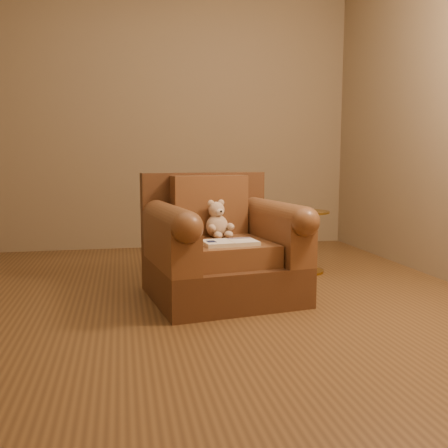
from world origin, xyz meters
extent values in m
plane|color=brown|center=(0.00, 0.00, 0.00)|extent=(4.00, 4.00, 0.00)
cube|color=#836F51|center=(0.00, 2.00, 1.35)|extent=(4.00, 0.02, 2.70)
cube|color=#52311B|center=(0.30, 0.02, 0.12)|extent=(1.01, 0.97, 0.25)
cube|color=#52311B|center=(0.24, 0.39, 0.53)|extent=(0.89, 0.22, 0.55)
cube|color=brown|center=(0.30, -0.02, 0.32)|extent=(0.60, 0.69, 0.13)
cube|color=brown|center=(0.26, 0.28, 0.58)|extent=(0.53, 0.22, 0.40)
cube|color=brown|center=(-0.05, -0.08, 0.39)|extent=(0.29, 0.77, 0.28)
cube|color=brown|center=(0.66, 0.03, 0.39)|extent=(0.29, 0.77, 0.28)
cylinder|color=brown|center=(-0.05, -0.08, 0.53)|extent=(0.29, 0.77, 0.18)
cylinder|color=brown|center=(0.66, 0.03, 0.53)|extent=(0.29, 0.77, 0.18)
ellipsoid|color=#C8AA8C|center=(0.28, 0.14, 0.45)|extent=(0.15, 0.13, 0.15)
sphere|color=#C8AA8C|center=(0.28, 0.15, 0.56)|extent=(0.11, 0.11, 0.11)
ellipsoid|color=#C8AA8C|center=(0.24, 0.15, 0.61)|extent=(0.04, 0.02, 0.04)
ellipsoid|color=#C8AA8C|center=(0.32, 0.17, 0.61)|extent=(0.04, 0.02, 0.04)
ellipsoid|color=beige|center=(0.30, 0.10, 0.55)|extent=(0.05, 0.03, 0.04)
sphere|color=black|center=(0.30, 0.09, 0.56)|extent=(0.02, 0.02, 0.02)
ellipsoid|color=#C8AA8C|center=(0.24, 0.07, 0.45)|extent=(0.05, 0.10, 0.05)
ellipsoid|color=#C8AA8C|center=(0.37, 0.10, 0.45)|extent=(0.05, 0.10, 0.05)
ellipsoid|color=#C8AA8C|center=(0.27, 0.05, 0.41)|extent=(0.06, 0.10, 0.05)
ellipsoid|color=#C8AA8C|center=(0.35, 0.07, 0.41)|extent=(0.06, 0.10, 0.05)
cube|color=beige|center=(0.30, -0.17, 0.39)|extent=(0.34, 0.23, 0.02)
cube|color=white|center=(0.22, -0.18, 0.41)|extent=(0.18, 0.21, 0.00)
cube|color=white|center=(0.38, -0.17, 0.41)|extent=(0.18, 0.21, 0.00)
cube|color=beige|center=(0.30, -0.17, 0.41)|extent=(0.03, 0.19, 0.00)
cube|color=#0F1638|center=(0.19, -0.19, 0.41)|extent=(0.06, 0.07, 0.00)
cube|color=slate|center=(0.38, -0.10, 0.41)|extent=(0.15, 0.05, 0.00)
cylinder|color=#BA8E33|center=(1.09, 0.60, 0.01)|extent=(0.28, 0.28, 0.02)
cylinder|color=#BA8E33|center=(1.09, 0.60, 0.25)|extent=(0.03, 0.03, 0.46)
cylinder|color=#BA8E33|center=(1.09, 0.60, 0.48)|extent=(0.35, 0.35, 0.02)
cylinder|color=#BA8E33|center=(1.09, 0.60, 0.47)|extent=(0.03, 0.03, 0.02)
camera|label=1|loc=(-0.33, -3.07, 0.90)|focal=40.00mm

